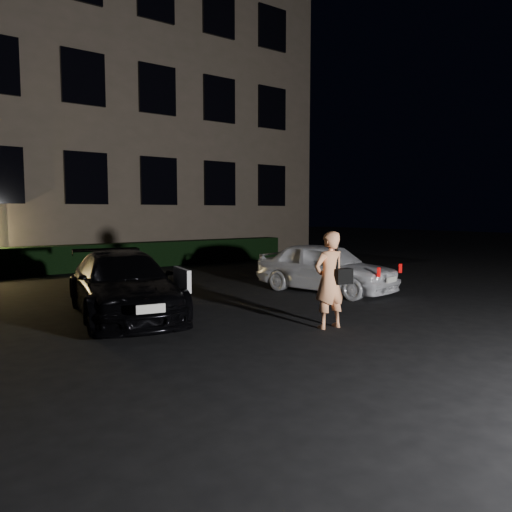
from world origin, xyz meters
TOP-DOWN VIEW (x-y plane):
  - ground at (0.00, 0.00)m, footprint 80.00×80.00m
  - building at (-0.00, 14.99)m, footprint 20.00×8.11m
  - hedge at (0.00, 10.50)m, footprint 15.00×0.70m
  - sedan at (-2.01, 3.06)m, footprint 2.41×4.27m
  - hatch at (2.92, 2.85)m, footprint 2.03×3.69m
  - man at (0.32, 0.16)m, footprint 0.66×0.44m

SIDE VIEW (x-z plane):
  - ground at x=0.00m, z-range 0.00..0.00m
  - hedge at x=0.00m, z-range 0.00..0.85m
  - sedan at x=-2.01m, z-range 0.00..1.17m
  - hatch at x=2.92m, z-range 0.00..1.19m
  - man at x=0.32m, z-range 0.00..1.60m
  - building at x=0.00m, z-range 0.00..12.00m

